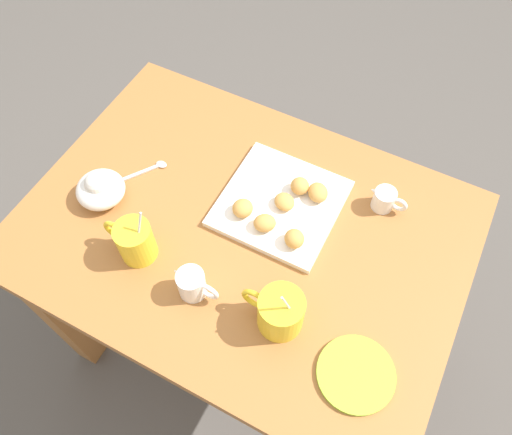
% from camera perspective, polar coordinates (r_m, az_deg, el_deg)
% --- Properties ---
extents(ground_plane, '(8.00, 8.00, 0.00)m').
position_cam_1_polar(ground_plane, '(1.82, -1.00, -13.00)').
color(ground_plane, '#514C47').
extents(dining_table, '(1.02, 0.74, 0.73)m').
position_cam_1_polar(dining_table, '(1.28, -1.40, -4.46)').
color(dining_table, '#A36633').
rests_on(dining_table, ground_plane).
extents(pastry_plate_square, '(0.27, 0.27, 0.02)m').
position_cam_1_polar(pastry_plate_square, '(1.18, 2.81, 1.64)').
color(pastry_plate_square, white).
rests_on(pastry_plate_square, dining_table).
extents(coffee_mug_yellow_left, '(0.14, 0.09, 0.15)m').
position_cam_1_polar(coffee_mug_yellow_left, '(1.01, 2.74, -10.69)').
color(coffee_mug_yellow_left, yellow).
rests_on(coffee_mug_yellow_left, dining_table).
extents(coffee_mug_yellow_right, '(0.12, 0.08, 0.15)m').
position_cam_1_polar(coffee_mug_yellow_right, '(1.11, -13.77, -2.56)').
color(coffee_mug_yellow_right, yellow).
rests_on(coffee_mug_yellow_right, dining_table).
extents(cream_pitcher_white, '(0.10, 0.06, 0.07)m').
position_cam_1_polar(cream_pitcher_white, '(1.05, -7.31, -7.52)').
color(cream_pitcher_white, white).
rests_on(cream_pitcher_white, dining_table).
extents(ice_cream_bowl, '(0.11, 0.11, 0.09)m').
position_cam_1_polar(ice_cream_bowl, '(1.22, -17.44, 3.21)').
color(ice_cream_bowl, white).
rests_on(ice_cream_bowl, dining_table).
extents(chocolate_sauce_pitcher, '(0.09, 0.05, 0.06)m').
position_cam_1_polar(chocolate_sauce_pitcher, '(1.20, 14.54, 2.09)').
color(chocolate_sauce_pitcher, white).
rests_on(chocolate_sauce_pitcher, dining_table).
extents(saucer_lime_left, '(0.16, 0.16, 0.01)m').
position_cam_1_polar(saucer_lime_left, '(1.04, 11.37, -17.18)').
color(saucer_lime_left, '#9EC633').
rests_on(saucer_lime_left, dining_table).
extents(loose_spoon_near_saucer, '(0.10, 0.14, 0.01)m').
position_cam_1_polar(loose_spoon_near_saucer, '(1.27, -12.78, 5.16)').
color(loose_spoon_near_saucer, silver).
rests_on(loose_spoon_near_saucer, dining_table).
extents(beignet_0, '(0.05, 0.05, 0.04)m').
position_cam_1_polar(beignet_0, '(1.14, -1.53, 1.07)').
color(beignet_0, '#D19347').
rests_on(beignet_0, pastry_plate_square).
extents(beignet_1, '(0.07, 0.06, 0.03)m').
position_cam_1_polar(beignet_1, '(1.16, 3.28, 1.82)').
color(beignet_1, '#D19347').
rests_on(beignet_1, pastry_plate_square).
extents(beignet_2, '(0.07, 0.07, 0.03)m').
position_cam_1_polar(beignet_2, '(1.17, 7.11, 2.87)').
color(beignet_2, '#D19347').
rests_on(beignet_2, pastry_plate_square).
extents(beignet_3, '(0.06, 0.06, 0.04)m').
position_cam_1_polar(beignet_3, '(1.10, 4.41, -2.43)').
color(beignet_3, '#D19347').
rests_on(beignet_3, pastry_plate_square).
extents(beignet_4, '(0.07, 0.07, 0.03)m').
position_cam_1_polar(beignet_4, '(1.12, 1.01, -0.63)').
color(beignet_4, '#D19347').
rests_on(beignet_4, pastry_plate_square).
extents(beignet_5, '(0.06, 0.06, 0.04)m').
position_cam_1_polar(beignet_5, '(1.18, 5.04, 3.63)').
color(beignet_5, '#D19347').
rests_on(beignet_5, pastry_plate_square).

